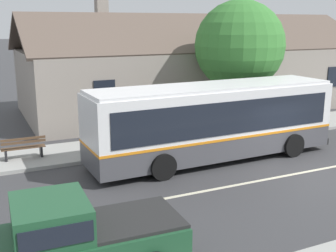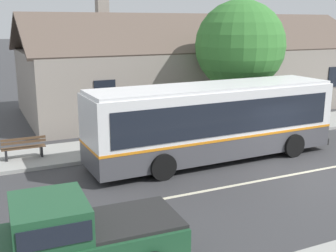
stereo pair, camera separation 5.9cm
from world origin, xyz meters
TOP-DOWN VIEW (x-y plane):
  - ground_plane at (0.00, 0.00)m, footprint 300.00×300.00m
  - sidewalk_far at (0.00, 6.00)m, footprint 60.00×3.00m
  - lane_divider_stripe at (0.00, 0.00)m, footprint 60.00×0.16m
  - community_building at (2.39, 13.31)m, footprint 22.64×9.46m
  - transit_bus at (-2.41, 2.90)m, footprint 10.70×2.97m
  - pickup_truck_forest at (-9.71, -3.00)m, footprint 5.15×2.37m
  - bench_by_building at (-9.64, 5.83)m, footprint 1.73×0.51m
  - bench_down_street at (-4.98, 5.27)m, footprint 1.61×0.51m
  - street_tree_primary at (1.44, 6.84)m, footprint 4.65×4.65m
  - bus_stop_sign at (3.44, 4.99)m, footprint 0.36×0.07m

SIDE VIEW (x-z plane):
  - ground_plane at x=0.00m, z-range 0.00..0.00m
  - lane_divider_stripe at x=0.00m, z-range 0.00..0.01m
  - sidewalk_far at x=0.00m, z-range 0.00..0.15m
  - bench_down_street at x=-4.98m, z-range 0.09..1.03m
  - bench_by_building at x=-9.64m, z-range 0.10..1.04m
  - pickup_truck_forest at x=-9.71m, z-range 0.02..1.90m
  - bus_stop_sign at x=3.44m, z-range 0.44..2.84m
  - transit_bus at x=-2.41m, z-range 0.12..3.26m
  - community_building at x=2.39m, z-range -1.50..5.70m
  - street_tree_primary at x=1.44m, z-range 1.04..7.79m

